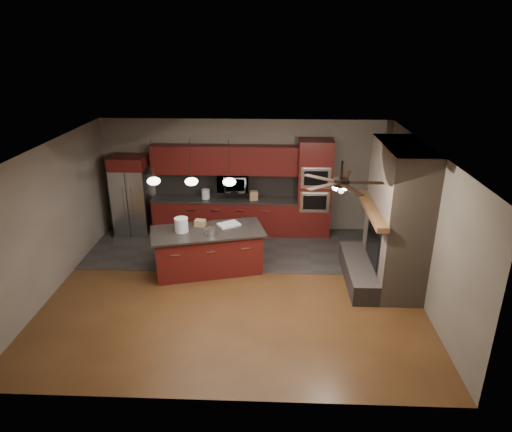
{
  "coord_description": "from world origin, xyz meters",
  "views": [
    {
      "loc": [
        0.73,
        -7.83,
        4.65
      ],
      "look_at": [
        0.38,
        0.6,
        1.29
      ],
      "focal_mm": 32.0,
      "sensor_mm": 36.0,
      "label": 1
    }
  ],
  "objects_px": {
    "oven_tower": "(314,189)",
    "counter_box": "(254,196)",
    "paint_can": "(210,232)",
    "refrigerator": "(132,195)",
    "microwave": "(233,183)",
    "paint_tray": "(229,224)",
    "white_bucket": "(181,225)",
    "kitchen_island": "(208,250)",
    "counter_bucket": "(206,194)",
    "cardboard_box": "(200,223)"
  },
  "relations": [
    {
      "from": "microwave",
      "to": "kitchen_island",
      "type": "xyz_separation_m",
      "value": [
        -0.35,
        -2.06,
        -0.84
      ]
    },
    {
      "from": "cardboard_box",
      "to": "counter_box",
      "type": "relative_size",
      "value": 0.99
    },
    {
      "from": "counter_bucket",
      "to": "kitchen_island",
      "type": "bearing_deg",
      "value": -80.86
    },
    {
      "from": "paint_tray",
      "to": "counter_bucket",
      "type": "distance_m",
      "value": 1.88
    },
    {
      "from": "paint_can",
      "to": "refrigerator",
      "type": "bearing_deg",
      "value": 136.23
    },
    {
      "from": "kitchen_island",
      "to": "counter_box",
      "type": "xyz_separation_m",
      "value": [
        0.86,
        1.96,
        0.54
      ]
    },
    {
      "from": "refrigerator",
      "to": "paint_tray",
      "type": "relative_size",
      "value": 4.62
    },
    {
      "from": "microwave",
      "to": "kitchen_island",
      "type": "relative_size",
      "value": 0.29
    },
    {
      "from": "microwave",
      "to": "paint_tray",
      "type": "height_order",
      "value": "microwave"
    },
    {
      "from": "kitchen_island",
      "to": "counter_box",
      "type": "bearing_deg",
      "value": 51.5
    },
    {
      "from": "refrigerator",
      "to": "cardboard_box",
      "type": "xyz_separation_m",
      "value": [
        1.97,
        -1.7,
        0.01
      ]
    },
    {
      "from": "microwave",
      "to": "refrigerator",
      "type": "distance_m",
      "value": 2.52
    },
    {
      "from": "counter_bucket",
      "to": "white_bucket",
      "type": "bearing_deg",
      "value": -95.2
    },
    {
      "from": "white_bucket",
      "to": "counter_bucket",
      "type": "bearing_deg",
      "value": 84.8
    },
    {
      "from": "paint_tray",
      "to": "counter_box",
      "type": "bearing_deg",
      "value": 41.66
    },
    {
      "from": "white_bucket",
      "to": "oven_tower",
      "type": "bearing_deg",
      "value": 36.33
    },
    {
      "from": "paint_can",
      "to": "cardboard_box",
      "type": "distance_m",
      "value": 0.51
    },
    {
      "from": "microwave",
      "to": "white_bucket",
      "type": "distance_m",
      "value": 2.32
    },
    {
      "from": "cardboard_box",
      "to": "paint_can",
      "type": "bearing_deg",
      "value": -49.94
    },
    {
      "from": "paint_tray",
      "to": "counter_box",
      "type": "height_order",
      "value": "counter_box"
    },
    {
      "from": "counter_bucket",
      "to": "paint_tray",
      "type": "bearing_deg",
      "value": -66.92
    },
    {
      "from": "paint_tray",
      "to": "paint_can",
      "type": "bearing_deg",
      "value": -156.81
    },
    {
      "from": "microwave",
      "to": "kitchen_island",
      "type": "bearing_deg",
      "value": -99.58
    },
    {
      "from": "refrigerator",
      "to": "cardboard_box",
      "type": "height_order",
      "value": "refrigerator"
    },
    {
      "from": "microwave",
      "to": "refrigerator",
      "type": "height_order",
      "value": "refrigerator"
    },
    {
      "from": "white_bucket",
      "to": "paint_tray",
      "type": "relative_size",
      "value": 0.7
    },
    {
      "from": "oven_tower",
      "to": "counter_box",
      "type": "xyz_separation_m",
      "value": [
        -1.46,
        -0.04,
        -0.18
      ]
    },
    {
      "from": "kitchen_island",
      "to": "counter_bucket",
      "type": "distance_m",
      "value": 2.11
    },
    {
      "from": "oven_tower",
      "to": "paint_can",
      "type": "bearing_deg",
      "value": -135.29
    },
    {
      "from": "oven_tower",
      "to": "kitchen_island",
      "type": "xyz_separation_m",
      "value": [
        -2.32,
        -2.0,
        -0.73
      ]
    },
    {
      "from": "microwave",
      "to": "paint_tray",
      "type": "distance_m",
      "value": 1.81
    },
    {
      "from": "oven_tower",
      "to": "cardboard_box",
      "type": "relative_size",
      "value": 11.09
    },
    {
      "from": "paint_tray",
      "to": "counter_box",
      "type": "xyz_separation_m",
      "value": [
        0.45,
        1.68,
        0.07
      ]
    },
    {
      "from": "kitchen_island",
      "to": "paint_can",
      "type": "relative_size",
      "value": 12.13
    },
    {
      "from": "cardboard_box",
      "to": "counter_bucket",
      "type": "height_order",
      "value": "counter_bucket"
    },
    {
      "from": "paint_can",
      "to": "counter_box",
      "type": "relative_size",
      "value": 0.94
    },
    {
      "from": "kitchen_island",
      "to": "white_bucket",
      "type": "distance_m",
      "value": 0.8
    },
    {
      "from": "oven_tower",
      "to": "paint_tray",
      "type": "xyz_separation_m",
      "value": [
        -1.91,
        -1.72,
        -0.25
      ]
    },
    {
      "from": "oven_tower",
      "to": "refrigerator",
      "type": "relative_size",
      "value": 1.21
    },
    {
      "from": "kitchen_island",
      "to": "cardboard_box",
      "type": "bearing_deg",
      "value": 113.89
    },
    {
      "from": "refrigerator",
      "to": "kitchen_island",
      "type": "distance_m",
      "value": 2.93
    },
    {
      "from": "white_bucket",
      "to": "counter_box",
      "type": "relative_size",
      "value": 1.37
    },
    {
      "from": "counter_box",
      "to": "refrigerator",
      "type": "bearing_deg",
      "value": 170.75
    },
    {
      "from": "counter_box",
      "to": "counter_bucket",
      "type": "bearing_deg",
      "value": 167.73
    },
    {
      "from": "paint_can",
      "to": "cardboard_box",
      "type": "relative_size",
      "value": 0.95
    },
    {
      "from": "oven_tower",
      "to": "paint_tray",
      "type": "relative_size",
      "value": 5.59
    },
    {
      "from": "kitchen_island",
      "to": "paint_can",
      "type": "xyz_separation_m",
      "value": [
        0.09,
        -0.21,
        0.52
      ]
    },
    {
      "from": "paint_tray",
      "to": "white_bucket",
      "type": "bearing_deg",
      "value": 168.17
    },
    {
      "from": "microwave",
      "to": "paint_can",
      "type": "height_order",
      "value": "microwave"
    },
    {
      "from": "kitchen_island",
      "to": "cardboard_box",
      "type": "xyz_separation_m",
      "value": [
        -0.18,
        0.23,
        0.52
      ]
    }
  ]
}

